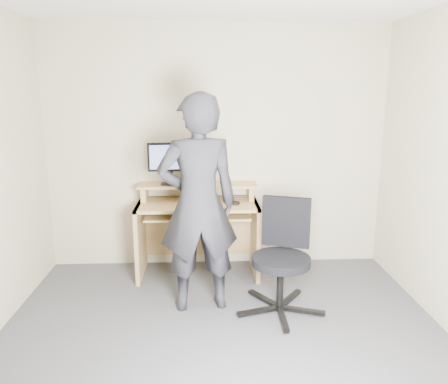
{
  "coord_description": "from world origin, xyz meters",
  "views": [
    {
      "loc": [
        -0.14,
        -2.76,
        1.85
      ],
      "look_at": [
        0.04,
        1.05,
        0.95
      ],
      "focal_mm": 35.0,
      "sensor_mm": 36.0,
      "label": 1
    }
  ],
  "objects": [
    {
      "name": "ground",
      "position": [
        0.0,
        0.0,
        0.0
      ],
      "size": [
        3.5,
        3.5,
        0.0
      ],
      "primitive_type": "plane",
      "color": "#515156",
      "rests_on": "ground"
    },
    {
      "name": "back_wall",
      "position": [
        0.0,
        1.75,
        1.25
      ],
      "size": [
        3.5,
        0.02,
        2.5
      ],
      "primitive_type": "cube",
      "color": "#BEB297",
      "rests_on": "ground"
    },
    {
      "name": "person",
      "position": [
        -0.19,
        0.75,
        0.92
      ],
      "size": [
        0.73,
        0.54,
        1.83
      ],
      "primitive_type": "imported",
      "rotation": [
        0.0,
        0.0,
        3.3
      ],
      "color": "black",
      "rests_on": "ground"
    },
    {
      "name": "keyboard",
      "position": [
        -0.18,
        1.36,
        0.67
      ],
      "size": [
        0.49,
        0.28,
        0.03
      ],
      "primitive_type": "cube",
      "rotation": [
        0.0,
        0.0,
        -0.24
      ],
      "color": "black",
      "rests_on": "desk"
    },
    {
      "name": "smartphone",
      "position": [
        0.08,
        1.57,
        0.92
      ],
      "size": [
        0.09,
        0.14,
        0.01
      ],
      "primitive_type": "cube",
      "rotation": [
        0.0,
        0.0,
        0.21
      ],
      "color": "black",
      "rests_on": "desk"
    },
    {
      "name": "charger",
      "position": [
        -0.47,
        1.5,
        0.93
      ],
      "size": [
        0.05,
        0.04,
        0.03
      ],
      "primitive_type": "cube",
      "rotation": [
        0.0,
        0.0,
        0.04
      ],
      "color": "black",
      "rests_on": "desk"
    },
    {
      "name": "external_drive",
      "position": [
        -0.2,
        1.6,
        1.01
      ],
      "size": [
        0.08,
        0.14,
        0.2
      ],
      "primitive_type": "cube",
      "rotation": [
        0.0,
        0.0,
        -0.08
      ],
      "color": "black",
      "rests_on": "desk"
    },
    {
      "name": "headphones",
      "position": [
        -0.3,
        1.67,
        0.92
      ],
      "size": [
        0.17,
        0.17,
        0.06
      ],
      "primitive_type": "torus",
      "rotation": [
        0.26,
        0.0,
        -0.08
      ],
      "color": "silver",
      "rests_on": "desk"
    },
    {
      "name": "mouse",
      "position": [
        0.17,
        1.35,
        0.77
      ],
      "size": [
        0.11,
        0.08,
        0.04
      ],
      "primitive_type": "ellipsoid",
      "rotation": [
        0.0,
        0.0,
        0.24
      ],
      "color": "black",
      "rests_on": "desk"
    },
    {
      "name": "office_chair",
      "position": [
        0.52,
        0.68,
        0.51
      ],
      "size": [
        0.74,
        0.71,
        0.93
      ],
      "rotation": [
        0.0,
        0.0,
        -0.34
      ],
      "color": "black",
      "rests_on": "ground"
    },
    {
      "name": "desk",
      "position": [
        -0.2,
        1.53,
        0.55
      ],
      "size": [
        1.2,
        0.6,
        0.91
      ],
      "color": "tan",
      "rests_on": "ground"
    },
    {
      "name": "monitor",
      "position": [
        -0.47,
        1.58,
        1.16
      ],
      "size": [
        0.45,
        0.13,
        0.42
      ],
      "rotation": [
        0.0,
        0.0,
        0.07
      ],
      "color": "black",
      "rests_on": "desk"
    },
    {
      "name": "travel_mug",
      "position": [
        -0.1,
        1.59,
        1.0
      ],
      "size": [
        0.1,
        0.1,
        0.19
      ],
      "primitive_type": "cylinder",
      "rotation": [
        0.0,
        0.0,
        0.19
      ],
      "color": "silver",
      "rests_on": "desk"
    }
  ]
}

